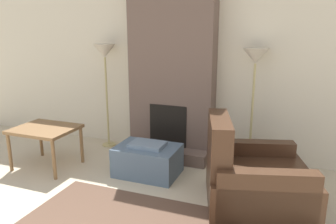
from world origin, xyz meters
TOP-DOWN VIEW (x-y plane):
  - wall_back at (0.00, 3.28)m, footprint 7.66×0.06m
  - fireplace at (0.00, 3.07)m, footprint 1.20×0.57m
  - ottoman at (-0.03, 2.29)m, footprint 0.77×0.55m
  - armchair at (1.25, 2.03)m, footprint 1.26×1.22m
  - side_table at (-1.38, 2.03)m, footprint 0.78×0.64m
  - floor_lamp_left at (-1.04, 3.03)m, footprint 0.33×0.33m
  - floor_lamp_right at (1.13, 3.03)m, footprint 0.33×0.33m

SIDE VIEW (x-z plane):
  - ottoman at x=-0.03m, z-range -0.02..0.40m
  - armchair at x=1.25m, z-range -0.19..0.74m
  - side_table at x=-1.38m, z-range 0.21..0.75m
  - fireplace at x=0.00m, z-range -0.06..2.54m
  - wall_back at x=0.00m, z-range 0.00..2.60m
  - floor_lamp_right at x=1.13m, z-range 0.60..2.16m
  - floor_lamp_left at x=-1.04m, z-range 0.60..2.17m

